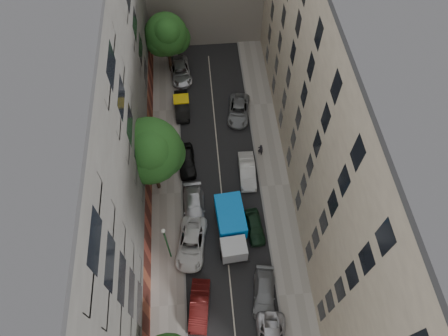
{
  "coord_description": "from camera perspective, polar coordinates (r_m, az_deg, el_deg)",
  "views": [
    {
      "loc": [
        -1.46,
        -19.88,
        35.31
      ],
      "look_at": [
        0.17,
        -1.19,
        6.0
      ],
      "focal_mm": 32.0,
      "sensor_mm": 36.0,
      "label": 1
    }
  ],
  "objects": [
    {
      "name": "car_left_2",
      "position": [
        37.35,
        -4.7,
        -10.72
      ],
      "size": [
        3.39,
        5.76,
        1.51
      ],
      "primitive_type": "imported",
      "rotation": [
        0.0,
        0.0,
        -0.17
      ],
      "color": "silver",
      "rests_on": "ground"
    },
    {
      "name": "car_left_3",
      "position": [
        38.84,
        -4.27,
        -5.76
      ],
      "size": [
        2.19,
        5.18,
        1.49
      ],
      "primitive_type": "imported",
      "rotation": [
        0.0,
        0.0,
        0.02
      ],
      "color": "#B6B6BB",
      "rests_on": "ground"
    },
    {
      "name": "car_right_2",
      "position": [
        38.12,
        4.43,
        -8.39
      ],
      "size": [
        1.84,
        3.89,
        1.29
      ],
      "primitive_type": "imported",
      "rotation": [
        0.0,
        0.0,
        0.09
      ],
      "color": "black",
      "rests_on": "ground"
    },
    {
      "name": "car_left_1",
      "position": [
        35.62,
        -3.53,
        -19.05
      ],
      "size": [
        2.15,
        4.65,
        1.48
      ],
      "primitive_type": "imported",
      "rotation": [
        0.0,
        0.0,
        -0.13
      ],
      "color": "#4C100F",
      "rests_on": "ground"
    },
    {
      "name": "pedestrian",
      "position": [
        42.28,
        5.24,
        2.64
      ],
      "size": [
        0.67,
        0.56,
        1.56
      ],
      "primitive_type": "imported",
      "rotation": [
        0.0,
        0.0,
        2.76
      ],
      "color": "black",
      "rests_on": "sidewalk_right"
    },
    {
      "name": "car_left_4",
      "position": [
        41.72,
        -5.37,
        1.04
      ],
      "size": [
        1.98,
        4.43,
        1.48
      ],
      "primitive_type": "imported",
      "rotation": [
        0.0,
        0.0,
        0.06
      ],
      "color": "black",
      "rests_on": "ground"
    },
    {
      "name": "tree_far",
      "position": [
        47.84,
        -8.13,
        18.15
      ],
      "size": [
        5.16,
        4.86,
        8.0
      ],
      "color": "#382619",
      "rests_on": "sidewalk_left"
    },
    {
      "name": "car_right_1",
      "position": [
        36.08,
        5.75,
        -17.35
      ],
      "size": [
        2.53,
        4.72,
        1.3
      ],
      "primitive_type": "imported",
      "rotation": [
        0.0,
        0.0,
        -0.16
      ],
      "color": "slate",
      "rests_on": "ground"
    },
    {
      "name": "road_surface",
      "position": [
        40.53,
        -0.39,
        -3.18
      ],
      "size": [
        8.0,
        44.0,
        0.02
      ],
      "primitive_type": "cube",
      "color": "black",
      "rests_on": "ground"
    },
    {
      "name": "tarp_truck",
      "position": [
        37.03,
        1.05,
        -8.38
      ],
      "size": [
        2.79,
        6.21,
        2.8
      ],
      "rotation": [
        0.0,
        0.0,
        0.07
      ],
      "color": "black",
      "rests_on": "ground"
    },
    {
      "name": "ground",
      "position": [
        40.54,
        -0.39,
        -3.18
      ],
      "size": [
        120.0,
        120.0,
        0.0
      ],
      "primitive_type": "plane",
      "color": "#4C4C49",
      "rests_on": "ground"
    },
    {
      "name": "car_left_5",
      "position": [
        46.4,
        -6.03,
        8.82
      ],
      "size": [
        1.68,
        4.51,
        1.47
      ],
      "primitive_type": "imported",
      "rotation": [
        0.0,
        0.0,
        0.03
      ],
      "color": "black",
      "rests_on": "ground"
    },
    {
      "name": "car_left_6",
      "position": [
        50.31,
        -6.23,
        13.57
      ],
      "size": [
        2.99,
        5.44,
        1.44
      ],
      "primitive_type": "imported",
      "rotation": [
        0.0,
        0.0,
        0.12
      ],
      "color": "#B7B7BC",
      "rests_on": "ground"
    },
    {
      "name": "sidewalk_right",
      "position": [
        41.04,
        7.29,
        -2.52
      ],
      "size": [
        3.0,
        44.0,
        0.15
      ],
      "primitive_type": "cube",
      "color": "gray",
      "rests_on": "ground"
    },
    {
      "name": "car_right_4",
      "position": [
        45.79,
        2.1,
        8.22
      ],
      "size": [
        3.11,
        5.29,
        1.38
      ],
      "primitive_type": "imported",
      "rotation": [
        0.0,
        0.0,
        -0.17
      ],
      "color": "slate",
      "rests_on": "ground"
    },
    {
      "name": "building_left",
      "position": [
        33.56,
        -19.61,
        3.99
      ],
      "size": [
        8.0,
        44.0,
        20.0
      ],
      "primitive_type": "cube",
      "color": "#4D4B48",
      "rests_on": "ground"
    },
    {
      "name": "sidewalk_left",
      "position": [
        40.65,
        -8.16,
        -3.69
      ],
      "size": [
        3.0,
        44.0,
        0.15
      ],
      "primitive_type": "cube",
      "color": "gray",
      "rests_on": "ground"
    },
    {
      "name": "building_right",
      "position": [
        34.51,
        18.16,
        6.57
      ],
      "size": [
        8.0,
        44.0,
        20.0
      ],
      "primitive_type": "cube",
      "color": "#C0B095",
      "rests_on": "ground"
    },
    {
      "name": "car_right_3",
      "position": [
        40.91,
        3.33,
        -0.42
      ],
      "size": [
        1.7,
        4.58,
        1.5
      ],
      "primitive_type": "imported",
      "rotation": [
        0.0,
        0.0,
        -0.03
      ],
      "color": "silver",
      "rests_on": "ground"
    },
    {
      "name": "tree_mid",
      "position": [
        35.87,
        -10.45,
        2.14
      ],
      "size": [
        6.16,
        6.01,
        9.46
      ],
      "color": "#382619",
      "rests_on": "sidewalk_left"
    },
    {
      "name": "lamp_post",
      "position": [
        34.38,
        -8.25,
        -10.25
      ],
      "size": [
        0.36,
        0.36,
        5.86
      ],
      "color": "#1B5E2B",
      "rests_on": "sidewalk_left"
    }
  ]
}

